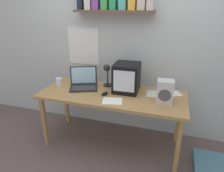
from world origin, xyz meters
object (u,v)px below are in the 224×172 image
object	(u,v)px
desk_lamp	(107,72)
loose_paper_near_monitor	(172,94)
loose_paper_near_laptop	(157,94)
laptop	(84,82)
printed_handout	(112,101)
crt_monitor	(127,78)
juice_glass	(59,83)
space_heater	(165,92)
computer_mouse	(105,94)
floor_cushion	(218,170)
corner_desk	(112,98)

from	to	relation	value
desk_lamp	loose_paper_near_monitor	world-z (taller)	desk_lamp
loose_paper_near_laptop	desk_lamp	bearing A→B (deg)	175.61
laptop	printed_handout	world-z (taller)	laptop
crt_monitor	printed_handout	size ratio (longest dim) A/B	1.40
juice_glass	printed_handout	bearing A→B (deg)	-15.03
space_heater	printed_handout	size ratio (longest dim) A/B	1.04
printed_handout	juice_glass	bearing A→B (deg)	164.97
desk_lamp	loose_paper_near_laptop	bearing A→B (deg)	-11.58
computer_mouse	loose_paper_near_monitor	size ratio (longest dim) A/B	0.45
crt_monitor	computer_mouse	xyz separation A→B (m)	(-0.22, -0.20, -0.16)
crt_monitor	juice_glass	bearing A→B (deg)	-174.17
loose_paper_near_laptop	crt_monitor	bearing A→B (deg)	-179.31
printed_handout	floor_cushion	world-z (taller)	printed_handout
space_heater	loose_paper_near_monitor	world-z (taller)	space_heater
crt_monitor	space_heater	xyz separation A→B (m)	(0.47, -0.20, -0.04)
crt_monitor	computer_mouse	world-z (taller)	crt_monitor
crt_monitor	printed_handout	distance (m)	0.38
computer_mouse	loose_paper_near_laptop	size ratio (longest dim) A/B	0.44
crt_monitor	space_heater	size ratio (longest dim) A/B	1.34
corner_desk	printed_handout	world-z (taller)	printed_handout
laptop	computer_mouse	xyz separation A→B (m)	(0.34, -0.16, -0.05)
corner_desk	juice_glass	world-z (taller)	juice_glass
crt_monitor	printed_handout	world-z (taller)	crt_monitor
printed_handout	loose_paper_near_laptop	xyz separation A→B (m)	(0.46, 0.33, 0.00)
printed_handout	loose_paper_near_laptop	world-z (taller)	same
computer_mouse	loose_paper_near_laptop	xyz separation A→B (m)	(0.60, 0.20, -0.01)
corner_desk	loose_paper_near_laptop	world-z (taller)	loose_paper_near_laptop
printed_handout	desk_lamp	bearing A→B (deg)	116.28
crt_monitor	space_heater	distance (m)	0.51
crt_monitor	loose_paper_near_laptop	world-z (taller)	crt_monitor
crt_monitor	laptop	size ratio (longest dim) A/B	0.83
space_heater	floor_cushion	xyz separation A→B (m)	(0.66, -0.11, -0.81)
computer_mouse	printed_handout	world-z (taller)	computer_mouse
corner_desk	crt_monitor	bearing A→B (deg)	43.62
crt_monitor	loose_paper_near_laptop	distance (m)	0.42
juice_glass	printed_handout	distance (m)	0.83
corner_desk	loose_paper_near_laptop	distance (m)	0.55
corner_desk	space_heater	size ratio (longest dim) A/B	6.70
juice_glass	space_heater	xyz separation A→B (m)	(1.35, -0.08, 0.08)
loose_paper_near_monitor	printed_handout	distance (m)	0.75
corner_desk	computer_mouse	distance (m)	0.12
laptop	computer_mouse	world-z (taller)	laptop
crt_monitor	juice_glass	xyz separation A→B (m)	(-0.88, -0.12, -0.12)
printed_handout	floor_cushion	distance (m)	1.39
loose_paper_near_monitor	floor_cushion	distance (m)	0.97
laptop	desk_lamp	world-z (taller)	desk_lamp
space_heater	loose_paper_near_monitor	size ratio (longest dim) A/B	1.00
printed_handout	floor_cushion	size ratio (longest dim) A/B	0.49
computer_mouse	floor_cushion	size ratio (longest dim) A/B	0.23
corner_desk	floor_cushion	bearing A→B (deg)	-7.48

